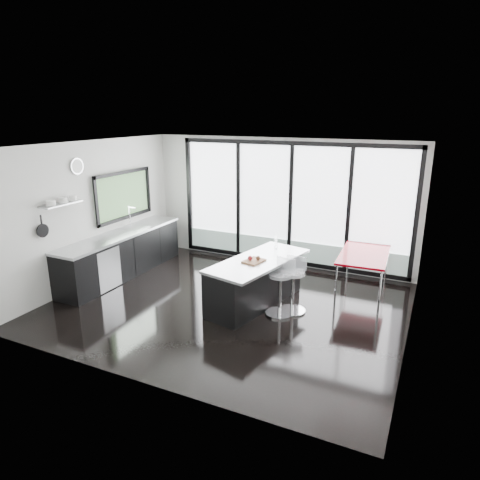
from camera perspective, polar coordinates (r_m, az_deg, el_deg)
The scene contains 11 objects.
floor at distance 7.74m, azimuth -1.64°, elevation -8.68°, with size 6.00×5.00×0.00m, color black.
ceiling at distance 7.01m, azimuth -1.83°, elevation 12.48°, with size 6.00×5.00×0.00m, color white.
wall_back at distance 9.39m, azimuth 6.61°, elevation 4.02°, with size 6.00×0.09×2.80m.
wall_front at distance 5.26m, azimuth -14.20°, elevation -5.21°, with size 6.00×0.00×2.80m, color beige.
wall_left at distance 9.12m, azimuth -17.91°, elevation 4.81°, with size 0.26×5.00×2.80m.
wall_right at distance 6.52m, azimuth 22.53°, elevation -1.71°, with size 0.00×5.00×2.80m, color beige.
counter_cabinets at distance 9.28m, azimuth -15.42°, elevation -1.80°, with size 0.69×3.24×1.36m.
island at distance 7.63m, azimuth 2.02°, elevation -5.48°, with size 1.31×2.23×1.11m.
bar_stool_near at distance 7.28m, azimuth 5.32°, elevation -7.17°, with size 0.47×0.47×0.75m, color silver.
bar_stool_far at distance 7.41m, azimuth 7.01°, elevation -6.84°, with size 0.47×0.47×0.74m, color silver.
red_table at distance 8.39m, azimuth 16.01°, elevation -4.33°, with size 0.85×1.48×0.79m, color maroon.
Camera 1 is at (3.17, -6.23, 3.32)m, focal length 32.00 mm.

